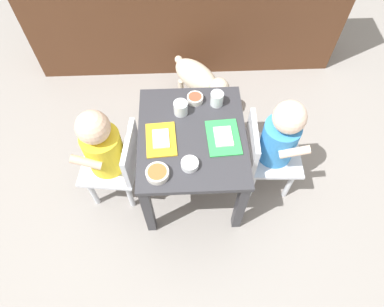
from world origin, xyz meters
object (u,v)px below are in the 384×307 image
object	(u,v)px
water_cup_right	(217,99)
cereal_bowl_right_side	(190,164)
dining_table	(192,145)
water_cup_left	(181,108)
cereal_bowl_left_side	(195,99)
seated_child_right	(278,139)
food_tray_left	(161,139)
food_tray_right	(223,137)
seated_child_left	(105,149)
veggie_bowl_near	(157,173)
dog	(200,79)

from	to	relation	value
water_cup_right	cereal_bowl_right_side	world-z (taller)	water_cup_right
dining_table	water_cup_right	xyz separation A→B (m)	(0.13, 0.19, 0.12)
water_cup_left	cereal_bowl_left_side	bearing A→B (deg)	44.40
seated_child_right	food_tray_left	world-z (taller)	seated_child_right
food_tray_right	water_cup_left	bearing A→B (deg)	140.23
water_cup_right	cereal_bowl_left_side	bearing A→B (deg)	168.27
food_tray_right	cereal_bowl_left_side	bearing A→B (deg)	117.50
food_tray_left	food_tray_right	distance (m)	0.29
seated_child_left	veggie_bowl_near	distance (m)	0.33
food_tray_right	water_cup_right	bearing A→B (deg)	94.08
dining_table	food_tray_right	size ratio (longest dim) A/B	2.81
dog	veggie_bowl_near	size ratio (longest dim) A/B	3.80
food_tray_left	dog	bearing A→B (deg)	71.27
veggie_bowl_near	cereal_bowl_left_side	bearing A→B (deg)	66.48
food_tray_right	dining_table	bearing A→B (deg)	170.28
food_tray_left	cereal_bowl_left_side	world-z (taller)	cereal_bowl_left_side
seated_child_right	cereal_bowl_left_side	distance (m)	0.45
food_tray_left	cereal_bowl_right_side	world-z (taller)	cereal_bowl_right_side
veggie_bowl_near	cereal_bowl_left_side	xyz separation A→B (m)	(0.18, 0.42, 0.00)
water_cup_right	cereal_bowl_left_side	distance (m)	0.11
dining_table	cereal_bowl_left_side	xyz separation A→B (m)	(0.02, 0.21, 0.10)
seated_child_right	water_cup_right	bearing A→B (deg)	146.93
food_tray_right	veggie_bowl_near	distance (m)	0.35
seated_child_left	cereal_bowl_right_side	size ratio (longest dim) A/B	8.35
seated_child_left	seated_child_right	bearing A→B (deg)	1.29
cereal_bowl_left_side	seated_child_left	bearing A→B (deg)	-152.68
cereal_bowl_right_side	cereal_bowl_left_side	world-z (taller)	cereal_bowl_left_side
dining_table	food_tray_left	bearing A→B (deg)	-170.28
water_cup_left	veggie_bowl_near	xyz separation A→B (m)	(-0.11, -0.35, -0.01)
seated_child_right	dining_table	bearing A→B (deg)	179.79
cereal_bowl_left_side	seated_child_right	bearing A→B (deg)	-28.00
food_tray_left	veggie_bowl_near	size ratio (longest dim) A/B	1.95
food_tray_left	cereal_bowl_right_side	bearing A→B (deg)	-48.43
food_tray_left	cereal_bowl_right_side	xyz separation A→B (m)	(0.13, -0.14, 0.01)
food_tray_left	food_tray_right	bearing A→B (deg)	0.00
dog	water_cup_left	distance (m)	0.58
seated_child_right	dog	size ratio (longest dim) A/B	1.69
water_cup_right	cereal_bowl_left_side	xyz separation A→B (m)	(-0.11, 0.02, -0.01)
seated_child_left	water_cup_right	size ratio (longest dim) A/B	9.15
seated_child_left	cereal_bowl_right_side	distance (m)	0.43
seated_child_left	dining_table	bearing A→B (deg)	2.80
dining_table	water_cup_right	distance (m)	0.25
food_tray_left	cereal_bowl_right_side	size ratio (longest dim) A/B	2.54
veggie_bowl_near	water_cup_right	bearing A→B (deg)	53.96
water_cup_left	seated_child_right	bearing A→B (deg)	-16.49
dog	cereal_bowl_left_side	world-z (taller)	cereal_bowl_left_side
seated_child_right	veggie_bowl_near	xyz separation A→B (m)	(-0.57, -0.21, 0.08)
food_tray_left	water_cup_right	bearing A→B (deg)	37.48
food_tray_right	cereal_bowl_left_side	world-z (taller)	cereal_bowl_left_side
seated_child_left	food_tray_left	xyz separation A→B (m)	(0.27, -0.00, 0.07)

